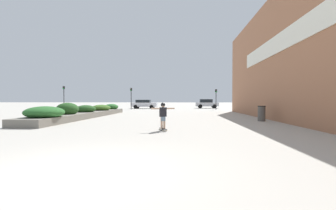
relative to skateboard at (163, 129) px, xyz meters
name	(u,v)px	position (x,y,z in m)	size (l,w,h in m)	color
ground_plane	(79,173)	(-1.03, -6.14, -0.07)	(300.00, 300.00, 0.00)	#ADA89E
building_wall_right	(295,48)	(7.33, 3.13, 4.30)	(0.67, 30.66, 8.72)	#9E6647
planter_box	(85,112)	(-7.01, 7.26, 0.38)	(2.08, 14.98, 1.23)	slate
skateboard	(163,129)	(0.00, 0.00, 0.00)	(0.46, 0.81, 0.09)	black
skateboarder	(163,113)	(0.00, 0.00, 0.74)	(1.07, 0.47, 1.20)	tan
trash_bin	(262,113)	(6.12, 5.05, 0.44)	(0.50, 0.50, 1.02)	#514C47
car_leftmost	(207,103)	(4.99, 29.89, 0.77)	(3.95, 1.86, 1.59)	#BCBCC1
car_center_left	(264,104)	(14.65, 29.18, 0.75)	(4.52, 2.04, 1.55)	navy
car_center_right	(144,104)	(-5.79, 27.56, 0.72)	(4.34, 1.99, 1.48)	silver
traffic_light_left	(131,95)	(-7.23, 24.16, 2.21)	(0.28, 0.30, 3.33)	black
traffic_light_right	(216,96)	(5.79, 23.85, 2.04)	(0.28, 0.30, 3.05)	black
traffic_light_far_left	(64,94)	(-17.97, 23.94, 2.39)	(0.28, 0.30, 3.62)	black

